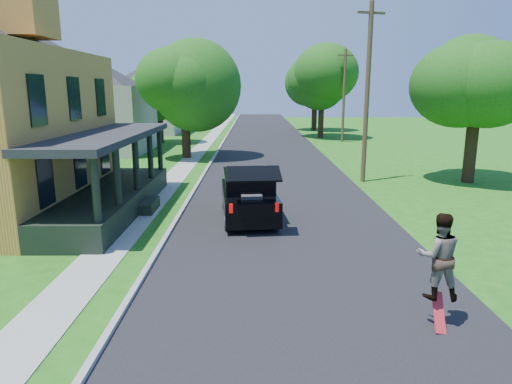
{
  "coord_description": "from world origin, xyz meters",
  "views": [
    {
      "loc": [
        -1.18,
        -11.57,
        4.72
      ],
      "look_at": [
        -1.13,
        3.0,
        1.45
      ],
      "focal_mm": 32.0,
      "sensor_mm": 36.0,
      "label": 1
    }
  ],
  "objects_px": {
    "black_suv": "(249,195)",
    "skateboarder": "(439,256)",
    "tree_right_near": "(477,80)",
    "utility_pole_near": "(367,92)"
  },
  "relations": [
    {
      "from": "utility_pole_near",
      "to": "skateboarder",
      "type": "bearing_deg",
      "value": -112.91
    },
    {
      "from": "tree_right_near",
      "to": "utility_pole_near",
      "type": "bearing_deg",
      "value": 178.8
    },
    {
      "from": "skateboarder",
      "to": "tree_right_near",
      "type": "distance_m",
      "value": 17.05
    },
    {
      "from": "skateboarder",
      "to": "utility_pole_near",
      "type": "distance_m",
      "value": 15.45
    },
    {
      "from": "tree_right_near",
      "to": "utility_pole_near",
      "type": "relative_size",
      "value": 0.9
    },
    {
      "from": "tree_right_near",
      "to": "black_suv",
      "type": "bearing_deg",
      "value": -148.86
    },
    {
      "from": "skateboarder",
      "to": "tree_right_near",
      "type": "bearing_deg",
      "value": -110.85
    },
    {
      "from": "skateboarder",
      "to": "utility_pole_near",
      "type": "relative_size",
      "value": 0.2
    },
    {
      "from": "tree_right_near",
      "to": "utility_pole_near",
      "type": "distance_m",
      "value": 5.46
    },
    {
      "from": "black_suv",
      "to": "skateboarder",
      "type": "xyz_separation_m",
      "value": [
        3.9,
        -8.01,
        0.62
      ]
    }
  ]
}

